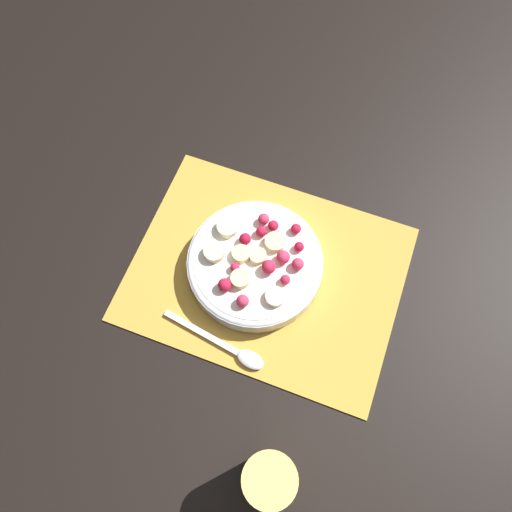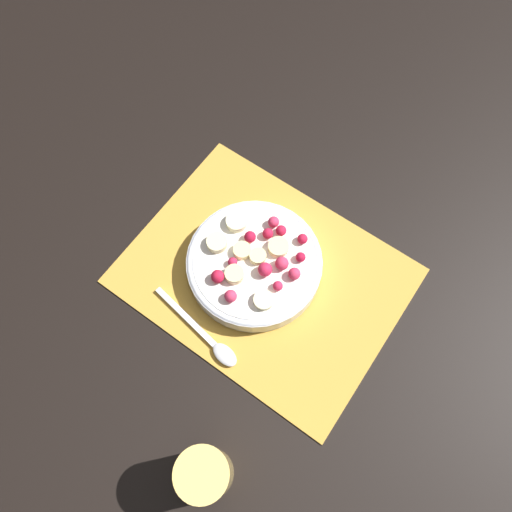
# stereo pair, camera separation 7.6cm
# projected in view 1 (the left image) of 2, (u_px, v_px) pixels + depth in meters

# --- Properties ---
(ground_plane) EXTENTS (3.00, 3.00, 0.00)m
(ground_plane) POSITION_uv_depth(u_px,v_px,m) (266.00, 274.00, 0.80)
(ground_plane) COLOR black
(placemat) EXTENTS (0.42, 0.32, 0.01)m
(placemat) POSITION_uv_depth(u_px,v_px,m) (266.00, 273.00, 0.80)
(placemat) COLOR gold
(placemat) RESTS_ON ground_plane
(fruit_bowl) EXTENTS (0.21, 0.21, 0.06)m
(fruit_bowl) POSITION_uv_depth(u_px,v_px,m) (256.00, 261.00, 0.78)
(fruit_bowl) COLOR silver
(fruit_bowl) RESTS_ON placemat
(spoon) EXTENTS (0.17, 0.04, 0.01)m
(spoon) POSITION_uv_depth(u_px,v_px,m) (233.00, 350.00, 0.74)
(spoon) COLOR silver
(spoon) RESTS_ON placemat
(drinking_glass) EXTENTS (0.07, 0.07, 0.12)m
(drinking_glass) POSITION_uv_depth(u_px,v_px,m) (269.00, 479.00, 0.63)
(drinking_glass) COLOR #F4CC66
(drinking_glass) RESTS_ON ground_plane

